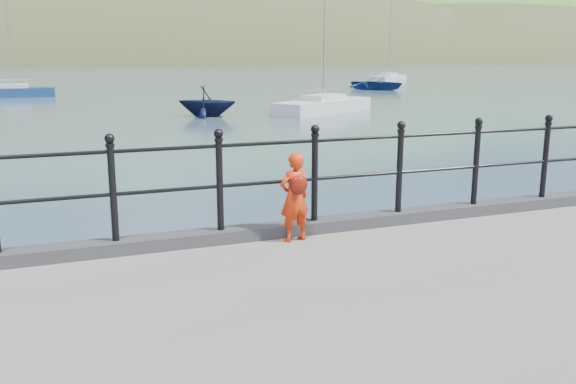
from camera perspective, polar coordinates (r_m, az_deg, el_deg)
name	(u,v)px	position (r m, az deg, el deg)	size (l,w,h in m)	color
ground	(266,308)	(7.94, -2.11, -10.81)	(600.00, 600.00, 0.00)	#2D4251
kerb	(269,231)	(7.44, -1.80, -3.63)	(60.00, 0.30, 0.15)	#28282B
railing	(268,170)	(7.26, -1.84, 2.05)	(18.11, 0.11, 1.20)	black
far_shore	(165,120)	(250.97, -11.43, 6.60)	(830.00, 200.00, 156.00)	#333A21
child	(295,197)	(7.15, 0.62, -0.44)	(0.43, 0.34, 1.06)	red
launch_blue	(378,84)	(57.54, 8.41, 10.00)	(3.85, 5.39, 1.12)	navy
launch_navy	(207,101)	(32.32, -7.61, 8.43)	(2.63, 3.05, 1.61)	black
sailboat_port	(15,93)	(51.35, -24.20, 8.48)	(5.77, 1.93, 8.36)	navy
sailboat_far	(388,78)	(76.03, 9.36, 10.44)	(7.21, 6.51, 10.75)	beige
sailboat_near	(323,106)	(34.39, 3.33, 7.99)	(7.15, 5.56, 9.77)	silver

